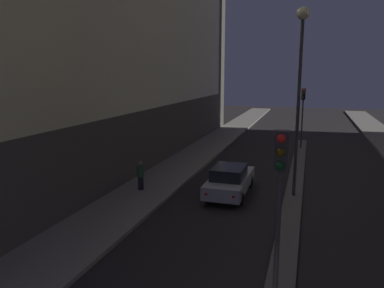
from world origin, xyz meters
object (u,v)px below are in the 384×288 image
Objects in this scene: traffic_light_near at (280,189)px; street_lamp at (301,63)px; traffic_light_mid at (303,105)px; car_left_lane at (230,180)px; pedestrian_on_left_sidewalk at (141,175)px.

traffic_light_near is 11.11m from street_lamp.
traffic_light_mid reaches higher than car_left_lane.
car_left_lane is at bearing 107.50° from traffic_light_near.
traffic_light_near is 23.30m from traffic_light_mid.
street_lamp is 5.97× the size of pedestrian_on_left_sidewalk.
traffic_light_mid reaches higher than pedestrian_on_left_sidewalk.
car_left_lane is (-3.19, -0.56, -5.92)m from street_lamp.
pedestrian_on_left_sidewalk is at bearing -168.18° from street_lamp.
pedestrian_on_left_sidewalk reaches higher than car_left_lane.
traffic_light_near is 0.53× the size of street_lamp.
car_left_lane is 3.10× the size of pedestrian_on_left_sidewalk.
street_lamp reaches higher than traffic_light_mid.
car_left_lane is at bearing -103.62° from traffic_light_mid.
traffic_light_near is at bearing -72.50° from car_left_lane.
car_left_lane is 4.68m from pedestrian_on_left_sidewalk.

